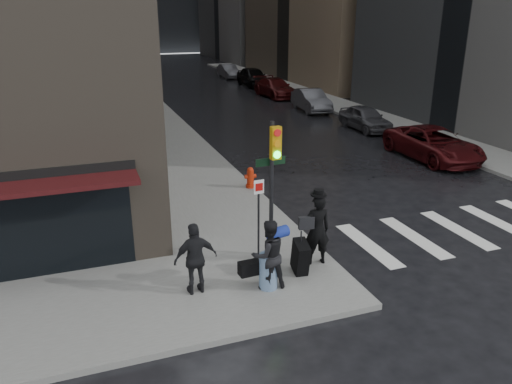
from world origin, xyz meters
TOP-DOWN VIEW (x-y plane):
  - ground at (0.00, 0.00)m, footprint 140.00×140.00m
  - sidewalk_left at (0.00, 27.00)m, footprint 4.00×50.00m
  - sidewalk_right at (13.50, 27.00)m, footprint 3.00×50.00m
  - crosswalk at (7.50, 1.00)m, footprint 8.50×3.00m
  - man_overcoat at (1.32, 0.23)m, footprint 1.19×1.02m
  - man_jeans at (-0.18, -0.43)m, footprint 1.25×0.71m
  - man_greycoat at (-1.83, -0.06)m, footprint 1.05×0.50m
  - traffic_light at (0.47, 1.02)m, footprint 0.92×0.45m
  - fire_hydrant at (1.80, 6.51)m, footprint 0.44×0.35m
  - parked_car_0 at (11.05, 7.78)m, footprint 2.38×5.16m
  - parked_car_1 at (11.33, 14.00)m, footprint 1.62×3.98m
  - parked_car_2 at (10.94, 20.23)m, footprint 1.93×4.49m
  - parked_car_3 at (10.83, 26.45)m, footprint 2.32×5.06m
  - parked_car_4 at (11.20, 32.67)m, footprint 2.03×4.88m
  - parked_car_5 at (10.80, 38.90)m, footprint 1.43×4.04m

SIDE VIEW (x-z plane):
  - ground at x=0.00m, z-range 0.00..0.00m
  - crosswalk at x=7.50m, z-range 0.00..0.01m
  - sidewalk_left at x=0.00m, z-range 0.00..0.15m
  - sidewalk_right at x=13.50m, z-range 0.00..0.15m
  - fire_hydrant at x=1.80m, z-range 0.11..0.90m
  - parked_car_5 at x=10.80m, z-range 0.00..1.33m
  - parked_car_1 at x=11.33m, z-range 0.00..1.36m
  - parked_car_0 at x=11.05m, z-range 0.00..1.43m
  - parked_car_3 at x=10.83m, z-range 0.00..1.43m
  - parked_car_2 at x=10.94m, z-range 0.00..1.44m
  - parked_car_4 at x=11.20m, z-range 0.00..1.65m
  - man_jeans at x=-0.18m, z-range 0.15..1.89m
  - man_overcoat at x=1.32m, z-range -0.02..2.07m
  - man_greycoat at x=-1.83m, z-range 0.15..1.90m
  - traffic_light at x=0.47m, z-range 0.69..4.37m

